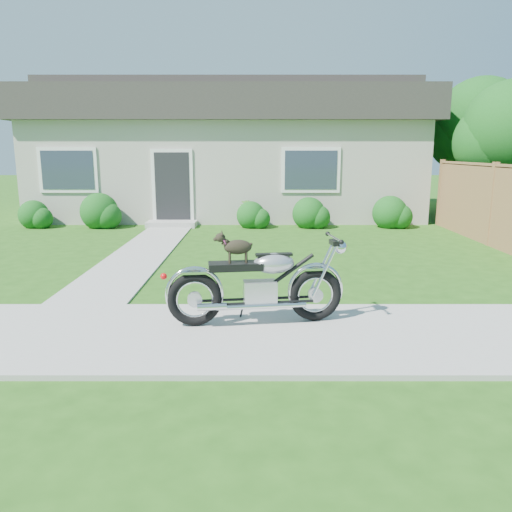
{
  "coord_description": "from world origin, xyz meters",
  "views": [
    {
      "loc": [
        0.92,
        -5.58,
        2.14
      ],
      "look_at": [
        0.92,
        1.0,
        0.75
      ],
      "focal_mm": 35.0,
      "sensor_mm": 36.0,
      "label": 1
    }
  ],
  "objects": [
    {
      "name": "motorcycle_with_dog",
      "position": [
        0.97,
        0.33,
        0.54
      ],
      "size": [
        2.22,
        0.65,
        1.14
      ],
      "rotation": [
        0.0,
        0.0,
        0.13
      ],
      "color": "black",
      "rests_on": "sidewalk"
    },
    {
      "name": "potted_plant_right",
      "position": [
        0.68,
        8.55,
        0.38
      ],
      "size": [
        0.54,
        0.54,
        0.76
      ],
      "primitive_type": "imported",
      "rotation": [
        0.0,
        0.0,
        0.34
      ],
      "color": "#336C1D",
      "rests_on": "ground"
    },
    {
      "name": "house",
      "position": [
        -0.0,
        11.99,
        2.16
      ],
      "size": [
        12.6,
        7.03,
        4.5
      ],
      "color": "#B1ACA0",
      "rests_on": "ground"
    },
    {
      "name": "shrub_row",
      "position": [
        -0.16,
        8.5,
        0.4
      ],
      "size": [
        11.02,
        1.06,
        1.06
      ],
      "color": "#154F16",
      "rests_on": "ground"
    },
    {
      "name": "walkway",
      "position": [
        -1.5,
        5.0,
        0.01
      ],
      "size": [
        1.2,
        8.0,
        0.03
      ],
      "primitive_type": "cube",
      "color": "#9E9B93",
      "rests_on": "ground"
    },
    {
      "name": "potted_plant_left",
      "position": [
        -3.61,
        8.55,
        0.43
      ],
      "size": [
        0.99,
        0.94,
        0.86
      ],
      "primitive_type": "imported",
      "rotation": [
        0.0,
        0.0,
        2.68
      ],
      "color": "#235015",
      "rests_on": "ground"
    },
    {
      "name": "ground",
      "position": [
        0.0,
        0.0,
        0.0
      ],
      "size": [
        80.0,
        80.0,
        0.0
      ],
      "primitive_type": "plane",
      "color": "#235114",
      "rests_on": "ground"
    },
    {
      "name": "fence",
      "position": [
        6.3,
        5.75,
        0.94
      ],
      "size": [
        0.12,
        6.62,
        1.9
      ],
      "color": "#9D7546",
      "rests_on": "ground"
    },
    {
      "name": "tree_far",
      "position": [
        8.13,
        10.58,
        2.83
      ],
      "size": [
        2.9,
        2.88,
        4.42
      ],
      "color": "#3D2B1C",
      "rests_on": "ground"
    },
    {
      "name": "sidewalk",
      "position": [
        0.0,
        0.0,
        0.02
      ],
      "size": [
        24.0,
        2.2,
        0.04
      ],
      "primitive_type": "cube",
      "color": "#9E9B93",
      "rests_on": "ground"
    }
  ]
}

